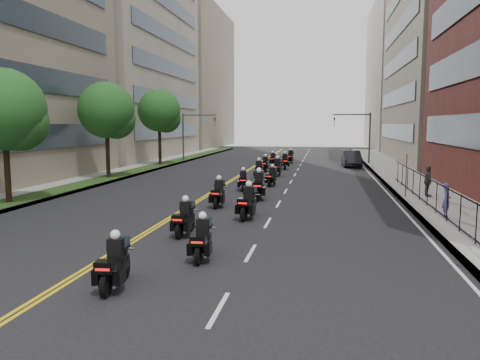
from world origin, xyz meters
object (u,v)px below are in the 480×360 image
object	(u,v)px
pedestrian_a	(446,200)
motorcycle_3	(248,204)
motorcycle_13	(290,157)
pedestrian_c	(428,181)
motorcycle_7	(272,177)
motorcycle_9	(277,168)
motorcycle_12	(273,160)
motorcycle_6	(243,181)
motorcycle_1	(202,241)
motorcycle_5	(259,187)
motorcycle_0	(115,266)
motorcycle_2	(185,220)
motorcycle_11	(285,162)
parked_sedan	(351,159)
motorcycle_10	(265,165)
motorcycle_4	(219,194)
motorcycle_8	(259,171)

from	to	relation	value
pedestrian_a	motorcycle_3	bearing A→B (deg)	110.34
motorcycle_13	pedestrian_c	xyz separation A→B (m)	(9.74, -23.48, 0.38)
motorcycle_7	motorcycle_9	bearing A→B (deg)	99.70
motorcycle_3	motorcycle_12	bearing A→B (deg)	99.25
motorcycle_6	pedestrian_a	xyz separation A→B (m)	(10.84, -8.01, 0.34)
motorcycle_1	motorcycle_6	size ratio (longest dim) A/B	1.02
motorcycle_5	motorcycle_13	world-z (taller)	motorcycle_5
motorcycle_1	motorcycle_5	xyz separation A→B (m)	(0.16, 12.39, 0.12)
motorcycle_0	motorcycle_6	world-z (taller)	motorcycle_0
motorcycle_2	pedestrian_c	xyz separation A→B (m)	(11.48, 11.19, 0.43)
motorcycle_1	motorcycle_7	distance (m)	18.52
motorcycle_5	motorcycle_11	bearing A→B (deg)	87.31
motorcycle_0	parked_sedan	distance (m)	38.93
motorcycle_2	motorcycle_13	distance (m)	34.71
motorcycle_1	motorcycle_3	bearing A→B (deg)	82.29
motorcycle_10	motorcycle_12	xyz separation A→B (m)	(0.02, 6.42, -0.03)
parked_sedan	pedestrian_c	size ratio (longest dim) A/B	2.77
motorcycle_3	motorcycle_4	world-z (taller)	motorcycle_3
motorcycle_0	pedestrian_c	bearing A→B (deg)	50.64
motorcycle_4	motorcycle_8	world-z (taller)	motorcycle_8
motorcycle_3	motorcycle_11	xyz separation A→B (m)	(-0.26, 24.19, -0.01)
motorcycle_7	pedestrian_c	size ratio (longest dim) A/B	1.16
motorcycle_12	pedestrian_a	bearing A→B (deg)	-66.34
motorcycle_0	motorcycle_13	distance (m)	40.88
motorcycle_12	motorcycle_0	bearing A→B (deg)	-88.77
motorcycle_2	motorcycle_8	bearing A→B (deg)	90.75
motorcycle_9	motorcycle_7	bearing A→B (deg)	-81.23
pedestrian_a	motorcycle_1	bearing A→B (deg)	143.14
motorcycle_4	motorcycle_10	distance (m)	18.70
motorcycle_2	motorcycle_9	distance (m)	21.84
motorcycle_13	pedestrian_a	distance (m)	31.21
motorcycle_13	motorcycle_3	bearing A→B (deg)	-82.26
motorcycle_5	motorcycle_8	distance (m)	9.89
motorcycle_0	motorcycle_8	distance (m)	25.25
motorcycle_10	parked_sedan	size ratio (longest dim) A/B	0.44
motorcycle_5	motorcycle_8	world-z (taller)	motorcycle_5
motorcycle_3	motorcycle_2	bearing A→B (deg)	-112.42
pedestrian_a	pedestrian_c	xyz separation A→B (m)	(0.49, 6.33, 0.11)
motorcycle_6	motorcycle_10	xyz separation A→B (m)	(-0.07, 12.35, 0.04)
motorcycle_3	motorcycle_12	distance (m)	28.00
motorcycle_10	pedestrian_c	bearing A→B (deg)	-50.46
motorcycle_11	pedestrian_c	size ratio (longest dim) A/B	1.31
motorcycle_4	pedestrian_c	xyz separation A→B (m)	(11.58, 4.67, 0.39)
motorcycle_1	motorcycle_11	world-z (taller)	motorcycle_11
motorcycle_9	motorcycle_13	xyz separation A→B (m)	(0.18, 12.88, -0.01)
motorcycle_8	parked_sedan	size ratio (longest dim) A/B	0.47
motorcycle_6	pedestrian_c	size ratio (longest dim) A/B	1.15
motorcycle_2	pedestrian_a	bearing A→B (deg)	25.68
motorcycle_6	motorcycle_11	bearing A→B (deg)	76.36
motorcycle_3	motorcycle_9	size ratio (longest dim) A/B	1.02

